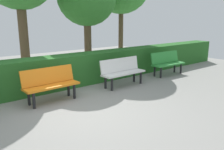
{
  "coord_description": "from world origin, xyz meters",
  "views": [
    {
      "loc": [
        2.52,
        4.42,
        2.06
      ],
      "look_at": [
        -1.4,
        -0.45,
        0.55
      ],
      "focal_mm": 37.45,
      "sensor_mm": 36.0,
      "label": 1
    }
  ],
  "objects": [
    {
      "name": "ground_plane",
      "position": [
        0.0,
        0.0,
        0.0
      ],
      "size": [
        18.85,
        18.85,
        0.0
      ],
      "primitive_type": "plane",
      "color": "gray"
    },
    {
      "name": "bench_green",
      "position": [
        -4.47,
        -0.99,
        0.48
      ],
      "size": [
        1.44,
        0.52,
        0.86
      ],
      "rotation": [
        0.0,
        0.0,
        -0.04
      ],
      "color": "#2D8C38",
      "rests_on": "ground_plane"
    },
    {
      "name": "bench_white",
      "position": [
        -2.2,
        -0.93,
        0.48
      ],
      "size": [
        1.53,
        0.49,
        0.86
      ],
      "rotation": [
        0.0,
        0.0,
        0.02
      ],
      "color": "white",
      "rests_on": "ground_plane"
    },
    {
      "name": "bench_orange",
      "position": [
        0.16,
        -0.98,
        0.48
      ],
      "size": [
        1.41,
        0.51,
        0.86
      ],
      "rotation": [
        0.0,
        0.0,
        0.03
      ],
      "color": "orange",
      "rests_on": "ground_plane"
    },
    {
      "name": "hedge_row",
      "position": [
        -1.05,
        -1.95,
        0.49
      ],
      "size": [
        14.85,
        0.74,
        0.97
      ],
      "primitive_type": "cube",
      "color": "#266023",
      "rests_on": "ground_plane"
    }
  ]
}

